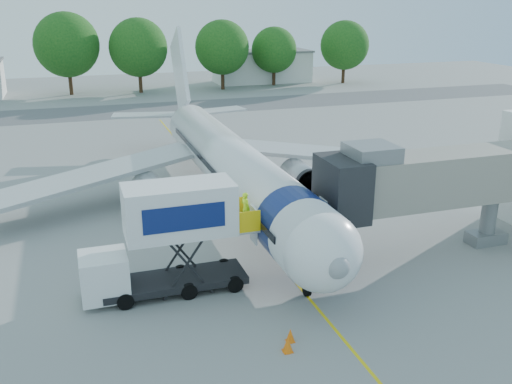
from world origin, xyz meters
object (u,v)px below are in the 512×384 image
object	(u,v)px
aircraft	(230,164)
jet_bridge	(426,180)
ground_tug	(466,359)
catering_hiloader	(167,240)

from	to	relation	value
aircraft	jet_bridge	size ratio (longest dim) A/B	2.71
aircraft	ground_tug	distance (m)	21.57
aircraft	catering_hiloader	size ratio (longest dim) A/B	4.44
jet_bridge	ground_tug	world-z (taller)	jet_bridge
aircraft	catering_hiloader	bearing A→B (deg)	-119.41
jet_bridge	ground_tug	xyz separation A→B (m)	(-4.64, -10.06, -3.67)
catering_hiloader	ground_tug	world-z (taller)	catering_hiloader
aircraft	catering_hiloader	world-z (taller)	aircraft
jet_bridge	catering_hiloader	world-z (taller)	jet_bridge
ground_tug	aircraft	bearing A→B (deg)	89.13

